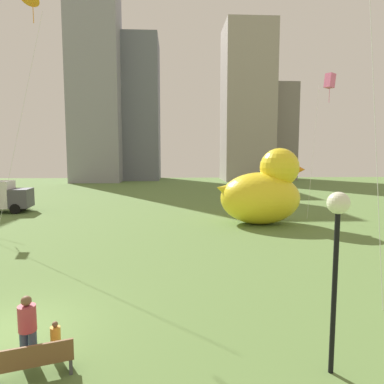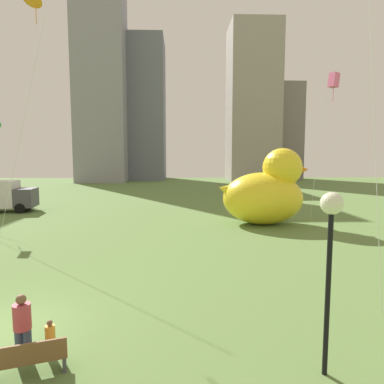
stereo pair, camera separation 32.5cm
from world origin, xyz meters
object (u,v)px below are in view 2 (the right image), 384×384
Objects in this scene: giant_inflatable_duck at (266,192)px; park_bench at (27,359)px; person_child at (50,337)px; kite_pink at (334,81)px; lamppost at (331,231)px; box_truck at (0,196)px; person_adult at (22,325)px.

park_bench is at bearing -119.34° from giant_inflatable_duck.
kite_pink reaches higher than person_child.
park_bench is 27.33m from kite_pink.
lamppost is 31.18m from box_truck.
giant_inflatable_duck is 0.59× the size of kite_pink.
person_adult is at bearing -61.87° from box_truck.
box_truck is at bearing 171.71° from kite_pink.
person_adult is 26.90m from kite_pink.
person_adult is 0.29× the size of box_truck.
park_bench is 0.30× the size of box_truck.
box_truck is (-22.76, 6.30, -0.98)m from giant_inflatable_duck.
lamppost is 0.73× the size of box_truck.
lamppost is at bearing -5.81° from person_adult.
person_child is 0.15× the size of giant_inflatable_duck.
lamppost is at bearing -7.35° from person_child.
giant_inflatable_duck is 1.59× the size of lamppost.
giant_inflatable_duck reaches higher than person_adult.
kite_pink is (15.64, 19.81, 10.49)m from park_bench.
lamppost is (-3.01, -17.74, 1.01)m from giant_inflatable_duck.
kite_pink reaches higher than park_bench.
box_truck is (-12.84, 23.96, 0.96)m from park_bench.
lamppost is at bearing -99.62° from giant_inflatable_duck.
kite_pink is at bearing 51.71° from park_bench.
park_bench is 0.26× the size of giant_inflatable_duck.
person_child is (0.24, 0.78, 0.08)m from park_bench.
giant_inflatable_duck reaches higher than park_bench.
park_bench is 1.78× the size of person_child.
person_child is 0.17× the size of box_truck.
park_bench is at bearing 179.32° from lamppost.
person_child is at bearing -60.57° from box_truck.
giant_inflatable_duck is at bearing -159.35° from kite_pink.
lamppost is at bearing -113.67° from kite_pink.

